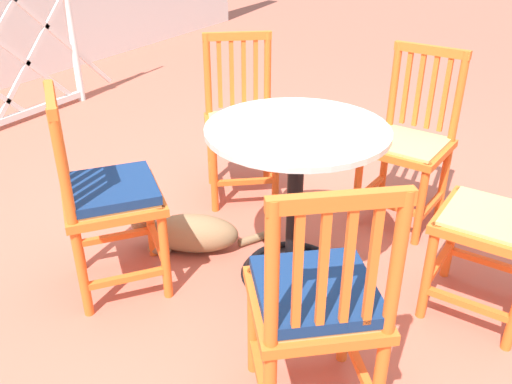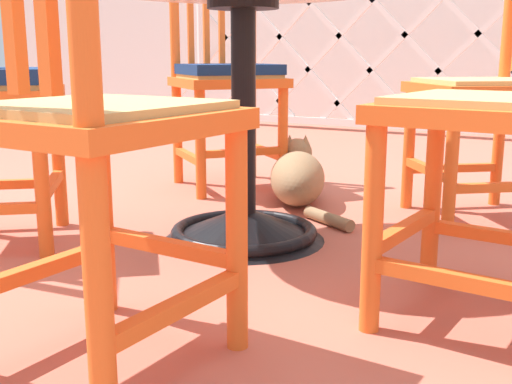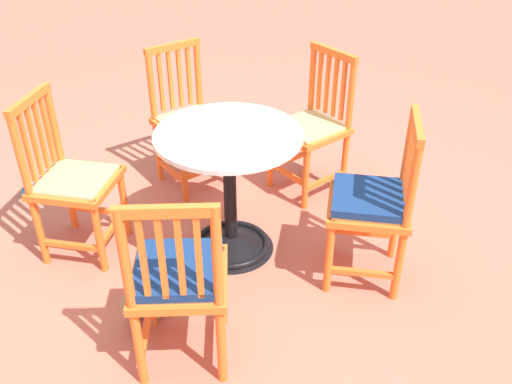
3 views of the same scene
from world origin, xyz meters
name	(u,v)px [view 1 (image 1 of 3)]	position (x,y,z in m)	size (l,w,h in m)	color
ground_plane	(286,277)	(0.00, 0.00, 0.00)	(24.00, 24.00, 0.00)	#BC604C
cafe_table	(294,221)	(0.04, -0.01, 0.28)	(0.76, 0.76, 0.73)	black
orange_chair_facing_out	(500,224)	(0.21, -0.81, 0.43)	(0.42, 0.42, 0.91)	orange
orange_chair_by_planter	(409,145)	(0.79, -0.28, 0.43)	(0.43, 0.43, 0.91)	orange
orange_chair_near_fence	(241,124)	(0.60, 0.62, 0.43)	(0.56, 0.56, 0.91)	orange
orange_chair_at_corner	(107,197)	(-0.43, 0.64, 0.45)	(0.56, 0.56, 0.91)	orange
orange_chair_tucked_in	(317,303)	(-0.60, -0.41, 0.45)	(0.56, 0.56, 0.91)	orange
tabby_cat	(187,233)	(-0.05, 0.54, 0.10)	(0.52, 0.60, 0.23)	#8E704C
pet_water_bowl	(296,148)	(1.30, 0.61, 0.03)	(0.17, 0.17, 0.05)	teal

